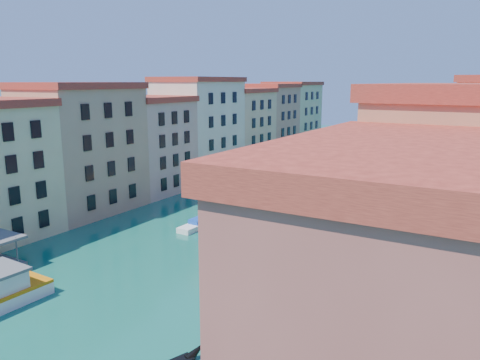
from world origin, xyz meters
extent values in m
cube|color=tan|center=(-26.00, 39.50, 9.50)|extent=(12.00, 17.00, 19.00)
cube|color=maroon|center=(-26.00, 39.50, 19.50)|extent=(12.80, 17.40, 1.00)
cube|color=tan|center=(-26.00, 55.00, 8.25)|extent=(12.00, 14.00, 16.50)
cube|color=maroon|center=(-26.00, 55.00, 17.00)|extent=(12.80, 14.40, 1.00)
cube|color=beige|center=(-26.00, 71.00, 10.00)|extent=(12.00, 18.00, 20.00)
cube|color=maroon|center=(-26.00, 71.00, 20.50)|extent=(12.80, 18.40, 1.00)
cube|color=tan|center=(-26.00, 88.00, 8.75)|extent=(12.00, 16.00, 17.50)
cube|color=maroon|center=(-26.00, 88.00, 18.00)|extent=(12.80, 16.40, 1.00)
cube|color=#AC735A|center=(-26.00, 103.50, 9.25)|extent=(12.00, 15.00, 18.50)
cube|color=maroon|center=(-26.00, 103.50, 19.00)|extent=(12.80, 15.40, 1.00)
cube|color=tan|center=(-26.00, 119.50, 9.50)|extent=(12.00, 17.00, 19.00)
cube|color=maroon|center=(-26.00, 119.50, 19.50)|extent=(12.80, 17.40, 1.00)
cube|color=maroon|center=(30.00, 7.50, 17.50)|extent=(12.80, 15.40, 1.00)
cube|color=#B1714E|center=(30.00, 23.50, 9.50)|extent=(12.00, 17.00, 19.00)
cube|color=gray|center=(22.00, 65.00, 0.50)|extent=(4.00, 140.00, 1.00)
cube|color=maroon|center=(22.20, 23.50, 3.00)|extent=(3.20, 15.30, 0.25)
cylinder|color=#5E5E61|center=(20.80, 18.40, 1.50)|extent=(0.12, 0.12, 3.00)
cylinder|color=#5E5E61|center=(20.80, 28.60, 1.50)|extent=(0.12, 0.12, 3.00)
cube|color=maroon|center=(22.20, 39.00, 3.00)|extent=(3.20, 12.60, 0.25)
cylinder|color=#5E5E61|center=(20.80, 34.80, 1.50)|extent=(0.12, 0.12, 3.00)
cylinder|color=#5E5E61|center=(20.80, 43.20, 1.50)|extent=(0.12, 0.12, 3.00)
cylinder|color=brown|center=(18.50, 25.00, 1.30)|extent=(0.24, 0.24, 3.20)
cylinder|color=brown|center=(19.10, 26.00, 1.30)|extent=(0.24, 0.24, 3.20)
cylinder|color=brown|center=(19.70, 27.00, 1.30)|extent=(0.24, 0.24, 3.20)
cylinder|color=brown|center=(18.50, 39.00, 1.30)|extent=(0.24, 0.24, 3.20)
cylinder|color=brown|center=(19.10, 40.00, 1.30)|extent=(0.24, 0.24, 3.20)
cylinder|color=brown|center=(19.70, 41.00, 1.30)|extent=(0.24, 0.24, 3.20)
cylinder|color=brown|center=(18.50, 57.00, 1.30)|extent=(0.24, 0.24, 3.20)
cylinder|color=brown|center=(19.10, 58.00, 1.30)|extent=(0.24, 0.24, 3.20)
cylinder|color=brown|center=(19.70, 59.00, 1.30)|extent=(0.24, 0.24, 3.20)
cube|color=silver|center=(-1.48, 62.97, 0.68)|extent=(10.38, 23.08, 1.35)
cube|color=silver|center=(-1.48, 62.97, 2.14)|extent=(8.74, 18.57, 1.80)
cube|color=#5E5E61|center=(-1.48, 62.97, 3.21)|extent=(9.21, 19.20, 0.28)
cube|color=orange|center=(-1.48, 62.97, 1.29)|extent=(10.44, 23.09, 0.28)
cube|color=black|center=(-1.91, 39.87, 0.20)|extent=(4.18, 7.81, 0.41)
cone|color=black|center=(-3.73, 43.99, 0.54)|extent=(1.47, 1.98, 1.51)
cone|color=black|center=(-0.09, 35.75, 0.45)|extent=(1.35, 1.70, 1.33)
imported|color=#263121|center=(-0.53, 36.74, 1.14)|extent=(0.67, 0.57, 1.55)
cone|color=black|center=(12.81, 15.15, 0.58)|extent=(1.49, 2.12, 1.62)
cube|color=black|center=(7.51, 47.72, 0.25)|extent=(6.25, 9.30, 0.51)
cone|color=black|center=(4.63, 52.54, 0.67)|extent=(2.03, 2.45, 1.89)
cone|color=black|center=(10.40, 42.91, 0.56)|extent=(1.83, 2.12, 1.66)
cube|color=white|center=(-5.39, 40.78, 0.37)|extent=(2.26, 6.54, 0.74)
cube|color=#1647B3|center=(-5.37, 41.24, 1.02)|extent=(1.76, 2.83, 0.65)
cube|color=silver|center=(7.85, 88.49, 0.45)|extent=(4.13, 8.30, 0.91)
cube|color=#1647B3|center=(7.97, 89.04, 1.25)|extent=(2.72, 3.76, 0.80)
camera|label=1|loc=(31.31, -10.21, 20.15)|focal=35.00mm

